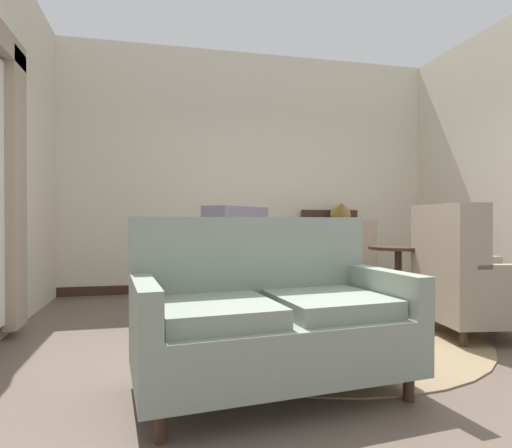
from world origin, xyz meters
TOP-DOWN VIEW (x-y plane):
  - ground at (0.00, 0.00)m, footprint 7.79×7.79m
  - wall_back at (0.00, 2.78)m, footprint 5.44×0.08m
  - baseboard_back at (0.00, 2.73)m, footprint 5.28×0.03m
  - area_rug at (0.00, 0.30)m, footprint 2.70×2.70m
  - coffee_table at (0.09, 0.32)m, footprint 0.81×0.81m
  - porcelain_vase at (0.13, 0.30)m, footprint 0.16×0.16m
  - settee at (-0.72, -0.77)m, footprint 1.60×0.98m
  - armchair_foreground_right at (0.76, 1.59)m, footprint 1.12×1.09m
  - armchair_far_left at (1.24, -0.03)m, footprint 0.94×0.92m
  - armchair_near_window at (-0.77, 1.08)m, footprint 1.22×1.21m
  - side_table at (0.96, 0.62)m, footprint 0.58×0.58m
  - sideboard at (1.09, 2.49)m, footprint 0.86×0.36m
  - gramophone at (1.14, 2.40)m, footprint 0.40×0.45m

SIDE VIEW (x-z plane):
  - ground at x=0.00m, z-range 0.00..0.00m
  - area_rug at x=0.00m, z-range 0.00..0.01m
  - baseboard_back at x=0.00m, z-range 0.00..0.12m
  - coffee_table at x=0.09m, z-range 0.15..0.67m
  - settee at x=-0.72m, z-range -0.08..0.92m
  - armchair_foreground_right at x=0.76m, z-range -0.07..0.92m
  - side_table at x=0.96m, z-range 0.08..0.80m
  - armchair_near_window at x=-0.77m, z-range -0.10..1.01m
  - armchair_far_left at x=1.24m, z-range -0.10..1.01m
  - sideboard at x=1.09m, z-range -0.06..1.06m
  - porcelain_vase at x=0.13m, z-range 0.50..0.81m
  - gramophone at x=1.14m, z-range 0.86..1.32m
  - wall_back at x=0.00m, z-range 0.00..3.33m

